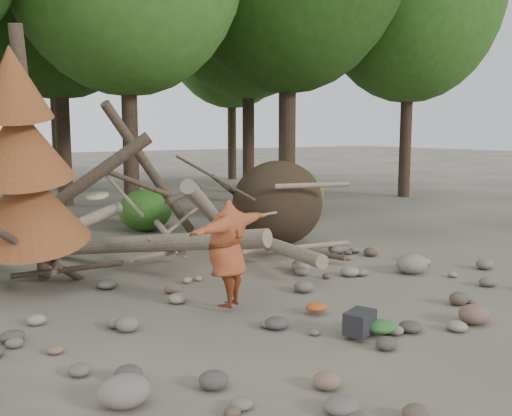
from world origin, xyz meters
TOP-DOWN VIEW (x-y plane):
  - ground at (0.00, 0.00)m, footprint 120.00×120.00m
  - deadfall_pile at (2.02, 4.24)m, footprint 8.55×5.24m
  - dead_conifer at (-3.12, 3.37)m, footprint 2.06×2.16m
  - bush_mid at (0.80, 7.80)m, footprint 1.40×1.40m
  - bush_right at (5.00, 7.00)m, footprint 2.00×2.00m
  - frisbee_thrower at (-0.86, 0.82)m, footprint 3.00×1.35m
  - backpack at (-0.00, -1.08)m, footprint 0.51×0.43m
  - cloth_green at (0.26, -1.21)m, footprint 0.43×0.36m
  - cloth_orange at (0.12, -0.05)m, footprint 0.34×0.28m
  - boulder_front_left at (-3.23, -1.15)m, footprint 0.52×0.47m
  - boulder_front_right at (1.69, -1.59)m, footprint 0.46×0.41m
  - boulder_mid_right at (3.17, 0.80)m, footprint 0.61×0.55m

SIDE VIEW (x-z plane):
  - ground at x=0.00m, z-range 0.00..0.00m
  - cloth_orange at x=0.12m, z-range 0.00..0.12m
  - cloth_green at x=0.26m, z-range 0.00..0.16m
  - boulder_front_right at x=1.69m, z-range 0.00..0.27m
  - backpack at x=0.00m, z-range 0.00..0.29m
  - boulder_front_left at x=-3.23m, z-range 0.00..0.31m
  - boulder_mid_right at x=3.17m, z-range 0.00..0.37m
  - bush_mid at x=0.80m, z-range 0.00..1.12m
  - bush_right at x=5.00m, z-range 0.00..1.60m
  - frisbee_thrower at x=-0.86m, z-range -0.02..1.79m
  - deadfall_pile at x=2.02m, z-range -0.70..2.60m
  - dead_conifer at x=-3.12m, z-range -0.06..4.29m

